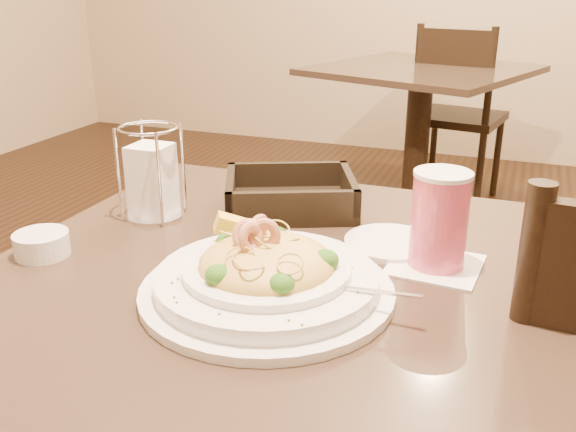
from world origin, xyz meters
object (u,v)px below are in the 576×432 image
(bread_basket, at_px, (290,198))
(butter_ramekin, at_px, (42,244))
(background_table, at_px, (419,116))
(napkin_caddy, at_px, (152,178))
(drink_glass, at_px, (439,221))
(main_table, at_px, (284,395))
(side_plate, at_px, (391,243))
(pasta_bowl, at_px, (266,274))
(dining_chair_far, at_px, (457,110))

(bread_basket, xyz_separation_m, butter_ramekin, (-0.30, -0.34, -0.00))
(background_table, distance_m, napkin_caddy, 2.19)
(background_table, distance_m, butter_ramekin, 2.41)
(drink_glass, bearing_deg, napkin_caddy, 176.37)
(main_table, relative_size, napkin_caddy, 5.20)
(background_table, height_order, bread_basket, bread_basket)
(background_table, height_order, butter_ramekin, butter_ramekin)
(bread_basket, height_order, butter_ramekin, bread_basket)
(drink_glass, distance_m, napkin_caddy, 0.53)
(butter_ramekin, bearing_deg, napkin_caddy, 70.85)
(main_table, relative_size, background_table, 0.79)
(background_table, distance_m, drink_glass, 2.26)
(background_table, xyz_separation_m, side_plate, (0.31, -2.15, 0.24))
(background_table, relative_size, napkin_caddy, 6.62)
(pasta_bowl, bearing_deg, drink_glass, 40.98)
(dining_chair_far, distance_m, napkin_caddy, 2.45)
(background_table, distance_m, pasta_bowl, 2.41)
(pasta_bowl, relative_size, drink_glass, 2.61)
(main_table, relative_size, side_plate, 5.80)
(napkin_caddy, height_order, side_plate, napkin_caddy)
(pasta_bowl, relative_size, butter_ramekin, 4.58)
(dining_chair_far, bearing_deg, napkin_caddy, 92.97)
(drink_glass, height_order, side_plate, drink_glass)
(drink_glass, height_order, butter_ramekin, drink_glass)
(background_table, relative_size, bread_basket, 3.82)
(pasta_bowl, distance_m, butter_ramekin, 0.39)
(dining_chair_far, relative_size, side_plate, 6.00)
(dining_chair_far, xyz_separation_m, napkin_caddy, (-0.28, -2.41, 0.32))
(background_table, bearing_deg, napkin_caddy, -93.45)
(dining_chair_far, bearing_deg, background_table, 67.24)
(main_table, distance_m, background_table, 2.30)
(main_table, distance_m, butter_ramekin, 0.47)
(drink_glass, relative_size, napkin_caddy, 0.88)
(pasta_bowl, distance_m, side_plate, 0.27)
(main_table, bearing_deg, side_plate, 47.24)
(drink_glass, bearing_deg, background_table, 100.15)
(butter_ramekin, bearing_deg, pasta_bowl, 0.21)
(main_table, height_order, drink_glass, drink_glass)
(main_table, height_order, bread_basket, bread_basket)
(background_table, relative_size, pasta_bowl, 2.87)
(napkin_caddy, bearing_deg, background_table, 86.55)
(pasta_bowl, bearing_deg, main_table, 95.57)
(main_table, distance_m, drink_glass, 0.39)
(main_table, bearing_deg, bread_basket, 108.27)
(dining_chair_far, xyz_separation_m, butter_ramekin, (-0.36, -2.63, 0.26))
(pasta_bowl, bearing_deg, bread_basket, 105.08)
(dining_chair_far, distance_m, butter_ramekin, 2.66)
(drink_glass, xyz_separation_m, bread_basket, (-0.30, 0.16, -0.05))
(pasta_bowl, distance_m, bread_basket, 0.35)
(main_table, height_order, butter_ramekin, butter_ramekin)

